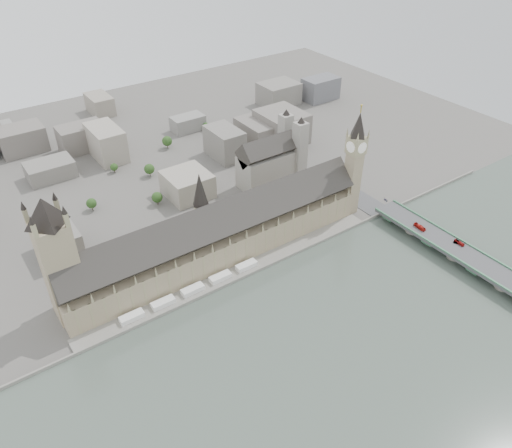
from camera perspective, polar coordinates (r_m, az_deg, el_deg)
ground at (r=410.81m, az=-2.80°, el=-5.18°), size 900.00×900.00×0.00m
river_thames at (r=328.59m, az=14.04°, el=-20.56°), size 600.00×600.00×0.00m
embankment_wall at (r=400.24m, az=-1.64°, el=-6.17°), size 600.00×1.50×3.00m
river_terrace at (r=405.33m, az=-2.23°, el=-5.64°), size 270.00×15.00×2.00m
terrace_tents at (r=389.32m, az=-7.26°, el=-7.45°), size 118.00×7.00×4.00m
palace_of_westminster at (r=409.95m, az=-4.38°, el=-1.30°), size 265.00×40.73×55.44m
elizabeth_tower at (r=457.55m, az=11.24°, el=7.52°), size 17.00×17.00×107.50m
victoria_tower at (r=363.51m, az=-21.81°, el=-3.20°), size 30.00×30.00×100.00m
central_tower at (r=390.65m, az=-6.35°, el=2.80°), size 13.00×13.00×48.00m
westminster_bridge at (r=453.78m, az=21.06°, el=-2.60°), size 25.00×325.00×10.25m
bridge_parapets at (r=434.73m, az=25.78°, el=-4.89°), size 25.00×235.00×1.15m
westminster_abbey at (r=513.87m, az=1.83°, el=7.29°), size 68.00×36.00×64.00m
city_skyline_inland at (r=591.37m, az=-15.97°, el=9.20°), size 720.00×360.00×38.00m
park_trees at (r=444.16m, az=-8.11°, el=-0.76°), size 110.00×30.00×15.00m
red_bus_north at (r=459.77m, az=18.19°, el=-0.31°), size 3.70×12.17×3.34m
red_bus_south at (r=452.62m, az=22.21°, el=-1.99°), size 2.70×9.50×2.62m
car_silver at (r=452.81m, az=21.84°, el=-1.98°), size 2.74×4.15×1.29m
car_approach at (r=490.42m, az=14.61°, el=2.66°), size 3.01×5.18×1.41m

